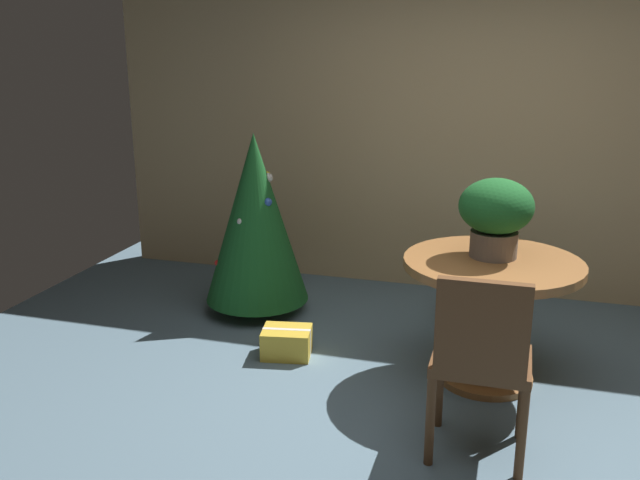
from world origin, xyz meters
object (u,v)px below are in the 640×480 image
object	(u,v)px
round_dining_table	(490,301)
wooden_chair_near	(481,356)
holiday_tree	(255,218)
gift_box_gold	(287,342)
potted_plant	(474,283)
flower_vase	(496,212)

from	to	relation	value
round_dining_table	wooden_chair_near	xyz separation A→B (m)	(-0.00, -0.84, 0.04)
holiday_tree	gift_box_gold	xyz separation A→B (m)	(0.46, -0.65, -0.62)
potted_plant	holiday_tree	bearing A→B (deg)	-170.71
potted_plant	gift_box_gold	bearing A→B (deg)	-140.11
flower_vase	wooden_chair_near	world-z (taller)	flower_vase
round_dining_table	gift_box_gold	world-z (taller)	round_dining_table
round_dining_table	gift_box_gold	bearing A→B (deg)	-178.86
gift_box_gold	holiday_tree	bearing A→B (deg)	124.84
wooden_chair_near	gift_box_gold	xyz separation A→B (m)	(-1.23, 0.81, -0.45)
holiday_tree	potted_plant	world-z (taller)	holiday_tree
round_dining_table	gift_box_gold	distance (m)	1.30
flower_vase	holiday_tree	distance (m)	1.80
round_dining_table	potted_plant	distance (m)	0.92
gift_box_gold	wooden_chair_near	bearing A→B (deg)	-33.33
gift_box_gold	potted_plant	xyz separation A→B (m)	(1.08, 0.91, 0.20)
flower_vase	gift_box_gold	bearing A→B (deg)	-175.88
flower_vase	holiday_tree	bearing A→B (deg)	161.38
wooden_chair_near	holiday_tree	world-z (taller)	holiday_tree
flower_vase	holiday_tree	xyz separation A→B (m)	(-1.68, 0.57, -0.30)
flower_vase	potted_plant	size ratio (longest dim) A/B	0.89
wooden_chair_near	holiday_tree	distance (m)	2.24
flower_vase	gift_box_gold	world-z (taller)	flower_vase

